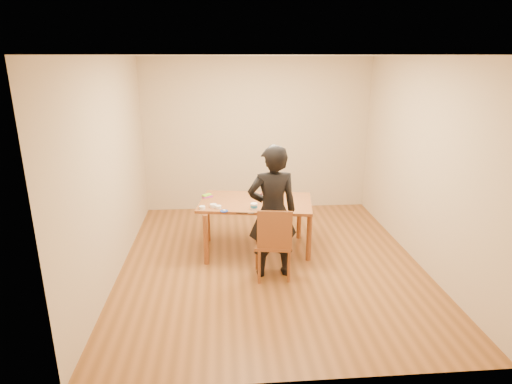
{
  "coord_description": "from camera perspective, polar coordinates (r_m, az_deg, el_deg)",
  "views": [
    {
      "loc": [
        -0.62,
        -5.25,
        2.69
      ],
      "look_at": [
        -0.17,
        0.36,
        0.9
      ],
      "focal_mm": 30.0,
      "sensor_mm": 36.0,
      "label": 1
    }
  ],
  "objects": [
    {
      "name": "spatula",
      "position": [
        5.54,
        -1.85,
        -2.81
      ],
      "size": [
        0.16,
        0.02,
        0.01
      ],
      "primitive_type": "cube",
      "rotation": [
        0.0,
        0.0,
        -0.06
      ],
      "color": "black",
      "rests_on": "dining_table"
    },
    {
      "name": "candy_box_pink",
      "position": [
        6.2,
        -6.52,
        -0.6
      ],
      "size": [
        0.16,
        0.13,
        0.02
      ],
      "primitive_type": "cube",
      "rotation": [
        0.0,
        0.0,
        0.48
      ],
      "color": "#C22D75",
      "rests_on": "dining_table"
    },
    {
      "name": "ramekin_green",
      "position": [
        5.73,
        -5.05,
        -2.0
      ],
      "size": [
        0.08,
        0.08,
        0.04
      ],
      "primitive_type": "cylinder",
      "color": "white",
      "rests_on": "dining_table"
    },
    {
      "name": "frosting_tub",
      "position": [
        5.67,
        -0.27,
        -1.92
      ],
      "size": [
        0.09,
        0.09,
        0.08
      ],
      "primitive_type": "cylinder",
      "color": "white",
      "rests_on": "dining_table"
    },
    {
      "name": "cake",
      "position": [
        6.14,
        1.8,
        -0.22
      ],
      "size": [
        0.21,
        0.21,
        0.07
      ],
      "primitive_type": "cylinder",
      "color": "white",
      "rests_on": "cake_plate"
    },
    {
      "name": "ramekin_multi",
      "position": [
        5.73,
        -7.19,
        -2.07
      ],
      "size": [
        0.08,
        0.08,
        0.04
      ],
      "primitive_type": "cylinder",
      "color": "white",
      "rests_on": "dining_table"
    },
    {
      "name": "frosting_dollop",
      "position": [
        5.62,
        -4.27,
        -2.41
      ],
      "size": [
        0.04,
        0.04,
        0.02
      ],
      "primitive_type": "ellipsoid",
      "color": "white",
      "rests_on": "frosting_lid"
    },
    {
      "name": "frosting_dome",
      "position": [
        6.13,
        1.8,
        0.19
      ],
      "size": [
        0.2,
        0.2,
        0.03
      ],
      "primitive_type": "ellipsoid",
      "color": "white",
      "rests_on": "cake"
    },
    {
      "name": "cake_plate",
      "position": [
        6.15,
        1.79,
        -0.62
      ],
      "size": [
        0.32,
        0.32,
        0.02
      ],
      "primitive_type": "cylinder",
      "color": "#BD0C34",
      "rests_on": "dining_table"
    },
    {
      "name": "frosting_lid",
      "position": [
        5.62,
        -4.27,
        -2.54
      ],
      "size": [
        0.11,
        0.11,
        0.01
      ],
      "primitive_type": "cylinder",
      "color": "navy",
      "rests_on": "dining_table"
    },
    {
      "name": "ramekin_yellow",
      "position": [
        5.78,
        -5.69,
        -1.82
      ],
      "size": [
        0.09,
        0.09,
        0.04
      ],
      "primitive_type": "cylinder",
      "color": "white",
      "rests_on": "dining_table"
    },
    {
      "name": "room_shell",
      "position": [
        5.78,
        1.72,
        4.24
      ],
      "size": [
        4.0,
        4.5,
        2.7
      ],
      "color": "brown",
      "rests_on": "ground"
    },
    {
      "name": "dining_chair",
      "position": [
        5.4,
        2.22,
        -6.85
      ],
      "size": [
        0.49,
        0.49,
        0.04
      ],
      "primitive_type": "cube",
      "rotation": [
        0.0,
        0.0,
        -0.15
      ],
      "color": "brown",
      "rests_on": "floor"
    },
    {
      "name": "person",
      "position": [
        5.29,
        2.21,
        -2.69
      ],
      "size": [
        0.65,
        0.46,
        1.7
      ],
      "primitive_type": "imported",
      "rotation": [
        0.0,
        0.0,
        3.23
      ],
      "color": "black",
      "rests_on": "floor"
    },
    {
      "name": "dining_table",
      "position": [
        6.0,
        -0.04,
        -1.4
      ],
      "size": [
        1.67,
        1.15,
        0.04
      ],
      "primitive_type": "cube",
      "rotation": [
        0.0,
        0.0,
        -0.16
      ],
      "color": "brown",
      "rests_on": "floor"
    },
    {
      "name": "candy_box_green",
      "position": [
        6.2,
        -6.57,
        -0.4
      ],
      "size": [
        0.15,
        0.14,
        0.02
      ],
      "primitive_type": "cube",
      "rotation": [
        0.0,
        0.0,
        0.7
      ],
      "color": "green",
      "rests_on": "candy_box_pink"
    }
  ]
}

